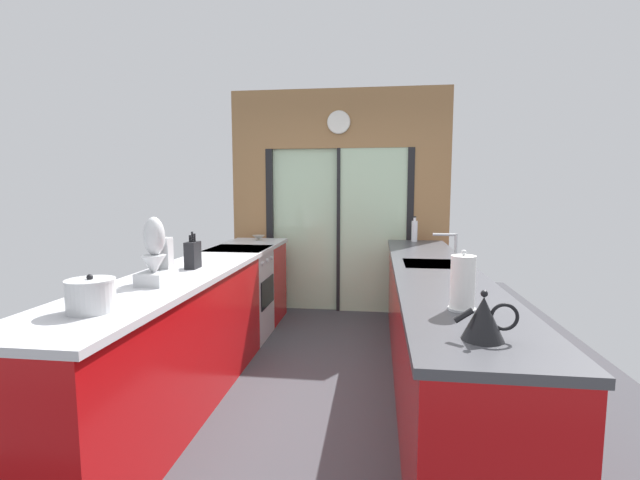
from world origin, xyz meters
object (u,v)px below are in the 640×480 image
knife_block (193,255)px  oven_range (239,293)px  soap_bottle (414,231)px  stand_mixer (156,258)px  kettle (484,318)px  stock_pot (91,295)px  paper_towel_roll (463,283)px  mixing_bowl (259,238)px

knife_block → oven_range: bearing=90.9°
soap_bottle → knife_block: bearing=-132.1°
knife_block → stand_mixer: bearing=-90.0°
kettle → stock_pot: bearing=174.3°
kettle → paper_towel_roll: (-0.00, 0.44, 0.05)m
oven_range → soap_bottle: bearing=24.3°
soap_bottle → paper_towel_roll: bearing=-90.0°
mixing_bowl → paper_towel_roll: (1.78, -2.79, 0.10)m
stand_mixer → stock_pot: size_ratio=1.85×
knife_block → soap_bottle: 2.65m
knife_block → stock_pot: knife_block is taller
knife_block → mixing_bowl: bearing=90.0°
mixing_bowl → kettle: bearing=-61.1°
oven_range → mixing_bowl: mixing_bowl is taller
soap_bottle → stock_pot: bearing=-119.4°
mixing_bowl → soap_bottle: size_ratio=0.52×
oven_range → soap_bottle: soap_bottle is taller
stand_mixer → kettle: (1.78, -0.82, -0.07)m
stock_pot → mixing_bowl: bearing=90.0°
mixing_bowl → kettle: size_ratio=0.60×
knife_block → stock_pot: size_ratio=1.21×
stand_mixer → kettle: bearing=-24.8°
kettle → soap_bottle: size_ratio=0.87×
oven_range → kettle: kettle is taller
oven_range → soap_bottle: 2.06m
soap_bottle → paper_towel_roll: 2.91m
oven_range → knife_block: bearing=-89.1°
oven_range → stand_mixer: bearing=-89.4°
oven_range → knife_block: size_ratio=3.34×
oven_range → paper_towel_roll: bearing=-49.3°
kettle → soap_bottle: soap_bottle is taller
oven_range → stand_mixer: 1.82m
kettle → mixing_bowl: bearing=118.9°
soap_bottle → kettle: bearing=-90.0°
stock_pot → knife_block: bearing=90.0°
stock_pot → kettle: bearing=-5.7°
stand_mixer → stock_pot: stand_mixer is taller
stock_pot → paper_towel_roll: size_ratio=0.76×
mixing_bowl → paper_towel_roll: bearing=-57.5°
mixing_bowl → paper_towel_roll: paper_towel_roll is taller
stock_pot → soap_bottle: 3.63m
paper_towel_roll → soap_bottle: bearing=90.0°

